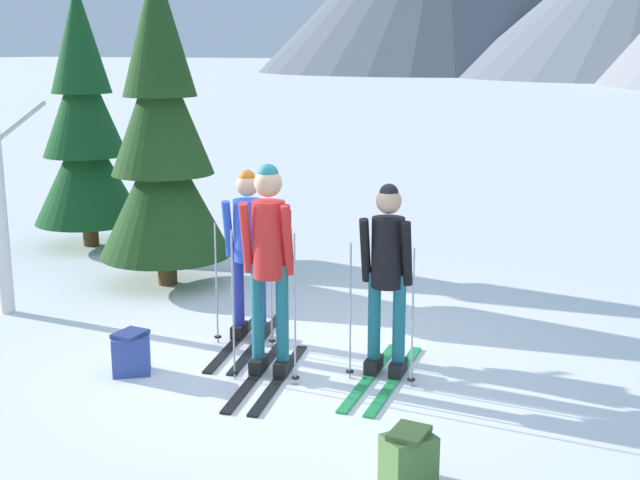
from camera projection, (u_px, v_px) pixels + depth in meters
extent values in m
plane|color=white|center=(286.00, 364.00, 7.52)|extent=(400.00, 400.00, 0.00)
cube|color=black|center=(258.00, 342.00, 8.07)|extent=(0.54, 1.69, 0.02)
cube|color=black|center=(236.00, 340.00, 8.11)|extent=(0.54, 1.69, 0.02)
cube|color=black|center=(261.00, 332.00, 8.14)|extent=(0.17, 0.28, 0.12)
cylinder|color=#2D389E|center=(260.00, 289.00, 8.05)|extent=(0.11, 0.11, 0.79)
cube|color=black|center=(239.00, 330.00, 8.19)|extent=(0.17, 0.28, 0.12)
cylinder|color=#2D389E|center=(238.00, 287.00, 8.09)|extent=(0.11, 0.11, 0.79)
cylinder|color=blue|center=(248.00, 230.00, 7.94)|extent=(0.28, 0.28, 0.59)
sphere|color=tan|center=(247.00, 185.00, 7.84)|extent=(0.21, 0.21, 0.21)
sphere|color=#B76019|center=(247.00, 178.00, 7.83)|extent=(0.16, 0.16, 0.16)
cylinder|color=blue|center=(265.00, 231.00, 7.84)|extent=(0.13, 0.21, 0.56)
cylinder|color=blue|center=(228.00, 229.00, 7.92)|extent=(0.13, 0.21, 0.56)
cylinder|color=#A5A5AD|center=(271.00, 287.00, 7.83)|extent=(0.02, 0.02, 1.18)
cylinder|color=black|center=(272.00, 341.00, 7.95)|extent=(0.07, 0.07, 0.01)
cylinder|color=#A5A5AD|center=(216.00, 284.00, 7.93)|extent=(0.02, 0.02, 1.18)
cylinder|color=black|center=(218.00, 337.00, 8.05)|extent=(0.07, 0.07, 0.01)
cube|color=black|center=(253.00, 224.00, 8.10)|extent=(0.29, 0.22, 0.36)
cube|color=black|center=(280.00, 378.00, 7.18)|extent=(0.47, 1.56, 0.02)
cube|color=black|center=(255.00, 376.00, 7.23)|extent=(0.47, 1.56, 0.02)
cube|color=black|center=(283.00, 366.00, 7.26)|extent=(0.17, 0.28, 0.12)
cylinder|color=#1E6B7A|center=(282.00, 314.00, 7.15)|extent=(0.11, 0.11, 0.88)
cube|color=black|center=(259.00, 364.00, 7.31)|extent=(0.17, 0.28, 0.12)
cylinder|color=#1E6B7A|center=(258.00, 312.00, 7.20)|extent=(0.11, 0.11, 0.88)
cylinder|color=red|center=(269.00, 240.00, 7.03)|extent=(0.28, 0.28, 0.66)
sphere|color=tan|center=(268.00, 183.00, 6.92)|extent=(0.24, 0.24, 0.24)
sphere|color=#1E6B7A|center=(268.00, 174.00, 6.91)|extent=(0.18, 0.18, 0.18)
cylinder|color=red|center=(288.00, 240.00, 6.93)|extent=(0.13, 0.22, 0.62)
cylinder|color=red|center=(246.00, 238.00, 7.01)|extent=(0.13, 0.22, 0.62)
cylinder|color=#A5A5AD|center=(295.00, 310.00, 6.92)|extent=(0.02, 0.02, 1.31)
cylinder|color=black|center=(295.00, 378.00, 7.06)|extent=(0.07, 0.07, 0.01)
cylinder|color=#A5A5AD|center=(233.00, 306.00, 7.04)|extent=(0.02, 0.02, 1.31)
cylinder|color=black|center=(235.00, 372.00, 7.18)|extent=(0.07, 0.07, 0.01)
cube|color=maroon|center=(274.00, 232.00, 7.19)|extent=(0.29, 0.22, 0.36)
cube|color=green|center=(395.00, 379.00, 7.15)|extent=(0.29, 1.61, 0.02)
cube|color=green|center=(370.00, 376.00, 7.22)|extent=(0.29, 1.61, 0.02)
cube|color=black|center=(398.00, 367.00, 7.23)|extent=(0.14, 0.27, 0.12)
cylinder|color=#1E6B7A|center=(399.00, 319.00, 7.13)|extent=(0.11, 0.11, 0.80)
cube|color=black|center=(374.00, 364.00, 7.30)|extent=(0.14, 0.27, 0.12)
cylinder|color=#1E6B7A|center=(374.00, 316.00, 7.20)|extent=(0.11, 0.11, 0.80)
cylinder|color=black|center=(388.00, 252.00, 7.04)|extent=(0.28, 0.28, 0.60)
sphere|color=tan|center=(389.00, 201.00, 6.94)|extent=(0.22, 0.22, 0.22)
sphere|color=black|center=(389.00, 193.00, 6.92)|extent=(0.16, 0.16, 0.16)
cylinder|color=black|center=(407.00, 254.00, 6.92)|extent=(0.10, 0.20, 0.57)
cylinder|color=black|center=(365.00, 250.00, 7.04)|extent=(0.10, 0.20, 0.57)
cylinder|color=#A5A5AD|center=(413.00, 319.00, 6.89)|extent=(0.02, 0.02, 1.20)
cylinder|color=black|center=(411.00, 380.00, 7.01)|extent=(0.07, 0.07, 0.01)
cylinder|color=#A5A5AD|center=(350.00, 312.00, 7.07)|extent=(0.02, 0.02, 1.20)
cylinder|color=black|center=(350.00, 371.00, 7.19)|extent=(0.07, 0.07, 0.01)
cube|color=black|center=(393.00, 245.00, 7.19)|extent=(0.28, 0.19, 0.36)
cylinder|color=#51381E|center=(90.00, 221.00, 11.97)|extent=(0.22, 0.22, 0.71)
cone|color=#14471E|center=(87.00, 169.00, 11.80)|extent=(1.52, 1.52, 1.50)
cone|color=#14471E|center=(83.00, 102.00, 11.59)|extent=(1.16, 1.16, 1.50)
cone|color=#14471E|center=(78.00, 38.00, 11.39)|extent=(0.83, 0.83, 1.50)
cylinder|color=#51381E|center=(167.00, 254.00, 10.00)|extent=(0.23, 0.23, 0.73)
cone|color=#1E4219|center=(164.00, 191.00, 9.82)|extent=(1.56, 1.56, 1.54)
cone|color=#1E4219|center=(161.00, 107.00, 9.61)|extent=(1.19, 1.19, 1.54)
cone|color=#1E4219|center=(157.00, 27.00, 9.41)|extent=(0.85, 0.85, 1.54)
cylinder|color=silver|center=(19.00, 123.00, 8.89)|extent=(0.08, 0.80, 0.42)
cube|color=#384C99|center=(131.00, 355.00, 7.27)|extent=(0.40, 0.38, 0.34)
cube|color=navy|center=(130.00, 334.00, 7.23)|extent=(0.22, 0.28, 0.04)
cube|color=#4C7238|center=(409.00, 460.00, 5.42)|extent=(0.38, 0.40, 0.34)
cube|color=#39562A|center=(409.00, 433.00, 5.37)|extent=(0.22, 0.28, 0.04)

